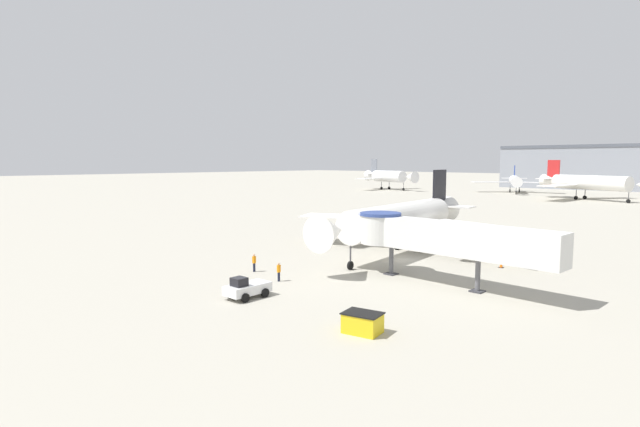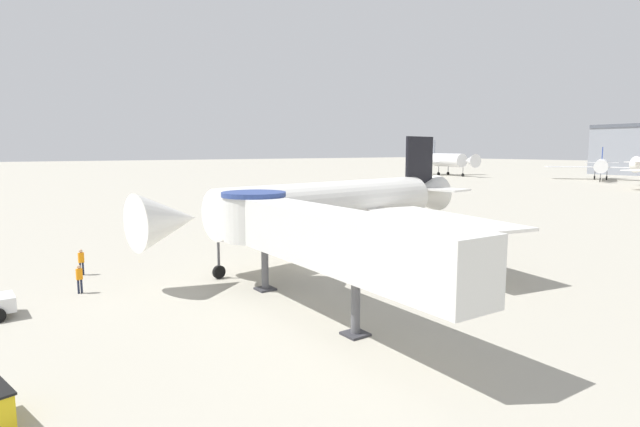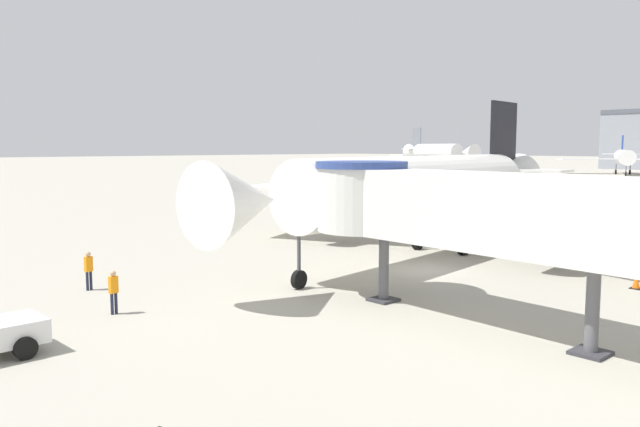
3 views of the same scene
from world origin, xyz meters
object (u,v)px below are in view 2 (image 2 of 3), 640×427
Objects in this scene: main_airplane at (338,205)px; traffic_cone_starboard_wing at (460,280)px; background_jet_gray_tail at (447,160)px; background_jet_blue_tail at (601,165)px; ground_crew_wing_walker at (81,260)px; ground_crew_marshaller at (79,277)px; jet_bridge at (308,232)px.

main_airplane reaches higher than traffic_cone_starboard_wing.
background_jet_gray_tail reaches higher than background_jet_blue_tail.
ground_crew_wing_walker is 149.64m from background_jet_gray_tail.
main_airplane is 1.13× the size of background_jet_gray_tail.
traffic_cone_starboard_wing is 25.83m from ground_crew_wing_walker.
ground_crew_marshaller is at bearing -97.84° from main_airplane.
ground_crew_wing_walker is (-15.76, -8.51, -3.31)m from jet_bridge.
traffic_cone_starboard_wing is (1.40, 10.78, -3.99)m from jet_bridge.
traffic_cone_starboard_wing is 0.45× the size of ground_crew_marshaller.
jet_bridge is at bearing -97.39° from traffic_cone_starboard_wing.
jet_bridge is 11.17× the size of ground_crew_marshaller.
traffic_cone_starboard_wing is 23.70m from ground_crew_marshaller.
ground_crew_wing_walker is at bearing -131.64° from traffic_cone_starboard_wing.
background_jet_blue_tail is (-38.27, 124.65, 0.01)m from main_airplane.
jet_bridge is at bearing 107.35° from ground_crew_wing_walker.
jet_bridge is 18.21m from ground_crew_wing_walker.
jet_bridge is 151.49m from background_jet_gray_tail.
background_jet_blue_tail reaches higher than ground_crew_marshaller.
background_jet_gray_tail is at bearing -159.94° from ground_crew_wing_walker.
traffic_cone_starboard_wing is 144.12m from background_jet_gray_tail.
ground_crew_marshaller is at bearing -134.58° from background_jet_gray_tail.
ground_crew_wing_walker is (-4.84, 0.94, 0.03)m from ground_crew_marshaller.
background_jet_blue_tail is (-38.22, 144.39, 3.20)m from ground_crew_marshaller.
main_airplane reaches higher than background_jet_blue_tail.
jet_bridge is 14.83m from ground_crew_marshaller.
main_airplane is at bearing -97.93° from background_jet_blue_tail.
main_airplane is 1.12× the size of background_jet_blue_tail.
ground_crew_wing_walker is (-4.89, -18.80, -3.16)m from main_airplane.
jet_bridge reaches higher than ground_crew_wing_walker.
background_jet_blue_tail is at bearing 111.81° from jet_bridge.
main_airplane is 39.23× the size of traffic_cone_starboard_wing.
ground_crew_wing_walker is 0.07× the size of background_jet_blue_tail.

